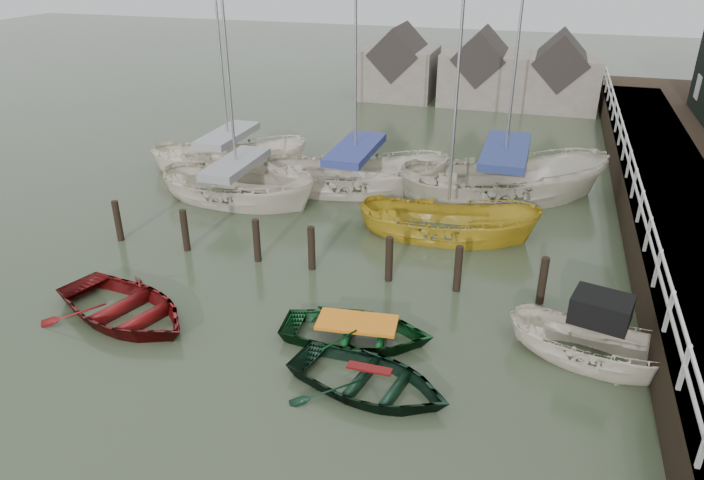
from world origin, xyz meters
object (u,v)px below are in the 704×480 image
(rowboat_green, at_px, (357,341))
(sailboat_b, at_px, (355,188))
(sailboat_a, at_px, (239,199))
(sailboat_c, at_px, (446,235))
(rowboat_dkgreen, at_px, (369,389))
(rowboat_red, at_px, (126,318))
(sailboat_e, at_px, (231,168))
(sailboat_d, at_px, (501,196))
(motorboat, at_px, (593,358))

(rowboat_green, distance_m, sailboat_b, 10.44)
(sailboat_a, xyz_separation_m, sailboat_c, (8.11, -0.70, -0.05))
(rowboat_dkgreen, bearing_deg, sailboat_b, 29.86)
(rowboat_red, height_order, sailboat_c, sailboat_c)
(sailboat_e, bearing_deg, sailboat_b, -114.87)
(rowboat_dkgreen, xyz_separation_m, sailboat_b, (-3.88, 11.70, 0.06))
(rowboat_red, distance_m, sailboat_d, 14.61)
(rowboat_green, height_order, motorboat, motorboat)
(rowboat_dkgreen, xyz_separation_m, sailboat_c, (0.32, 8.53, 0.02))
(sailboat_b, bearing_deg, rowboat_red, 151.27)
(rowboat_red, xyz_separation_m, sailboat_b, (3.07, 10.81, 0.06))
(sailboat_d, height_order, sailboat_e, sailboat_d)
(rowboat_dkgreen, height_order, sailboat_e, sailboat_e)
(sailboat_a, xyz_separation_m, sailboat_d, (9.56, 3.38, -0.00))
(motorboat, distance_m, sailboat_a, 14.25)
(rowboat_red, height_order, rowboat_green, rowboat_red)
(rowboat_green, distance_m, rowboat_dkgreen, 1.90)
(motorboat, bearing_deg, rowboat_green, 112.28)
(sailboat_c, bearing_deg, rowboat_red, 132.84)
(sailboat_c, relative_size, sailboat_d, 0.88)
(rowboat_red, xyz_separation_m, sailboat_c, (7.27, 7.65, 0.02))
(rowboat_dkgreen, bearing_deg, sailboat_a, 51.68)
(sailboat_a, xyz_separation_m, sailboat_b, (3.91, 2.47, -0.00))
(rowboat_red, distance_m, rowboat_green, 6.21)
(sailboat_a, bearing_deg, sailboat_e, 35.43)
(sailboat_e, bearing_deg, rowboat_red, 175.61)
(motorboat, relative_size, sailboat_e, 0.43)
(rowboat_red, distance_m, sailboat_e, 11.85)
(sailboat_b, relative_size, sailboat_c, 1.08)
(rowboat_green, relative_size, sailboat_a, 0.34)
(rowboat_green, xyz_separation_m, sailboat_d, (2.56, 10.88, 0.06))
(motorboat, distance_m, sailboat_e, 17.57)
(sailboat_a, bearing_deg, rowboat_green, -133.51)
(rowboat_dkgreen, distance_m, sailboat_b, 12.32)
(sailboat_b, bearing_deg, sailboat_a, 109.37)
(rowboat_dkgreen, height_order, sailboat_c, sailboat_c)
(motorboat, distance_m, sailboat_b, 12.60)
(rowboat_red, distance_m, sailboat_b, 11.24)
(sailboat_a, height_order, sailboat_b, sailboat_b)
(rowboat_dkgreen, relative_size, motorboat, 0.86)
(rowboat_green, height_order, sailboat_a, sailboat_a)
(rowboat_green, relative_size, sailboat_c, 0.33)
(rowboat_red, distance_m, motorboat, 11.87)
(sailboat_d, bearing_deg, sailboat_b, 77.36)
(sailboat_d, bearing_deg, motorboat, 174.97)
(sailboat_b, relative_size, sailboat_d, 0.95)
(rowboat_dkgreen, bearing_deg, rowboat_green, 36.38)
(rowboat_red, xyz_separation_m, motorboat, (11.75, 1.67, 0.10))
(rowboat_red, bearing_deg, sailboat_d, -18.03)
(rowboat_red, height_order, sailboat_a, sailboat_a)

